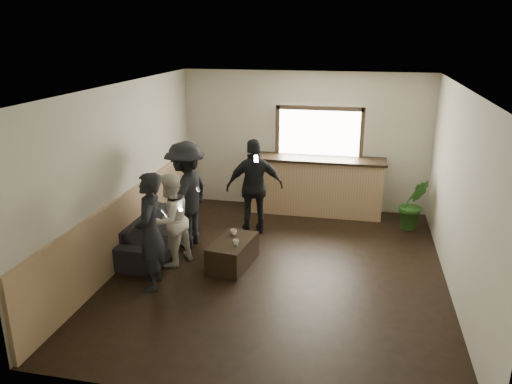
% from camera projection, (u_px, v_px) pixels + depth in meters
% --- Properties ---
extents(ground, '(5.00, 6.00, 0.01)m').
position_uv_depth(ground, '(279.00, 269.00, 7.78)').
color(ground, black).
extents(room_shell, '(5.01, 6.01, 2.80)m').
position_uv_depth(room_shell, '(232.00, 176.00, 7.47)').
color(room_shell, silver).
rests_on(room_shell, ground).
extents(bar_counter, '(2.70, 0.68, 2.13)m').
position_uv_depth(bar_counter, '(316.00, 182.00, 10.03)').
color(bar_counter, tan).
rests_on(bar_counter, ground).
extents(sofa, '(0.86, 2.03, 0.59)m').
position_uv_depth(sofa, '(157.00, 233.00, 8.40)').
color(sofa, black).
rests_on(sofa, ground).
extents(coffee_table, '(0.67, 1.02, 0.43)m').
position_uv_depth(coffee_table, '(233.00, 253.00, 7.85)').
color(coffee_table, black).
rests_on(coffee_table, ground).
extents(cup_a, '(0.15, 0.15, 0.09)m').
position_uv_depth(cup_a, '(233.00, 232.00, 7.99)').
color(cup_a, silver).
rests_on(cup_a, coffee_table).
extents(cup_b, '(0.13, 0.13, 0.09)m').
position_uv_depth(cup_b, '(236.00, 242.00, 7.61)').
color(cup_b, silver).
rests_on(cup_b, coffee_table).
extents(potted_plant, '(0.63, 0.56, 0.97)m').
position_uv_depth(potted_plant, '(413.00, 204.00, 9.23)').
color(potted_plant, '#2D6623').
rests_on(potted_plant, ground).
extents(person_a, '(0.55, 0.71, 1.72)m').
position_uv_depth(person_a, '(150.00, 232.00, 7.01)').
color(person_a, black).
rests_on(person_a, ground).
extents(person_b, '(0.82, 0.90, 1.49)m').
position_uv_depth(person_b, '(170.00, 220.00, 7.75)').
color(person_b, silver).
rests_on(person_b, ground).
extents(person_c, '(0.86, 1.27, 1.83)m').
position_uv_depth(person_c, '(186.00, 195.00, 8.39)').
color(person_c, black).
rests_on(person_c, ground).
extents(person_d, '(1.11, 0.73, 1.75)m').
position_uv_depth(person_d, '(255.00, 187.00, 8.95)').
color(person_d, black).
rests_on(person_d, ground).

